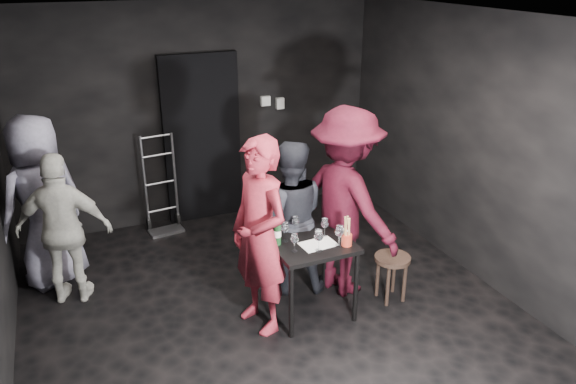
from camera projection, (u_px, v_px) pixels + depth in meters
name	position (u px, v px, depth m)	size (l,w,h in m)	color
floor	(275.00, 316.00, 5.29)	(4.50, 5.00, 0.02)	black
ceiling	(271.00, 19.00, 4.25)	(4.50, 5.00, 0.02)	silver
wall_back	(199.00, 114.00, 6.90)	(4.50, 0.04, 2.70)	black
wall_front	(465.00, 365.00, 2.65)	(4.50, 0.04, 2.70)	black
wall_right	(484.00, 151.00, 5.58)	(0.04, 5.00, 2.70)	black
doorway	(202.00, 139.00, 6.97)	(0.95, 0.10, 2.10)	black
wallbox_upper	(265.00, 101.00, 7.12)	(0.12, 0.06, 0.12)	#B7B7B2
wallbox_lower	(280.00, 103.00, 7.22)	(0.10, 0.06, 0.14)	#B7B7B2
hand_truck	(164.00, 213.00, 6.92)	(0.41, 0.34, 1.22)	#B2B2B7
tasting_table	(310.00, 250.00, 5.15)	(0.72, 0.72, 0.75)	black
stool	(392.00, 265.00, 5.43)	(0.35, 0.35, 0.47)	black
server_red	(259.00, 218.00, 4.78)	(0.78, 0.51, 2.15)	maroon
woman_black	(289.00, 214.00, 5.47)	(0.79, 0.43, 1.63)	#212229
man_maroon	(347.00, 179.00, 5.32)	(1.54, 0.71, 2.38)	#360914
bystander_cream	(64.00, 229.00, 5.29)	(0.90, 0.43, 1.53)	beige
bystander_grey	(40.00, 187.00, 5.49)	(1.03, 0.56, 2.11)	gray
tasting_mat	(318.00, 244.00, 5.03)	(0.32, 0.21, 0.00)	white
wine_glass_a	(295.00, 242.00, 4.88)	(0.07, 0.07, 0.18)	white
wine_glass_b	(285.00, 231.00, 5.06)	(0.08, 0.08, 0.20)	white
wine_glass_c	(295.00, 224.00, 5.21)	(0.07, 0.07, 0.18)	white
wine_glass_d	(319.00, 239.00, 4.89)	(0.08, 0.08, 0.22)	white
wine_glass_e	(339.00, 235.00, 4.97)	(0.08, 0.08, 0.22)	white
wine_glass_f	(325.00, 227.00, 5.15)	(0.07, 0.07, 0.19)	white
wine_bottle	(277.00, 234.00, 5.00)	(0.07, 0.07, 0.27)	black
breadstick_cup	(347.00, 232.00, 4.97)	(0.10, 0.10, 0.30)	#AC2E1D
reserved_card	(343.00, 233.00, 5.14)	(0.07, 0.12, 0.09)	white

